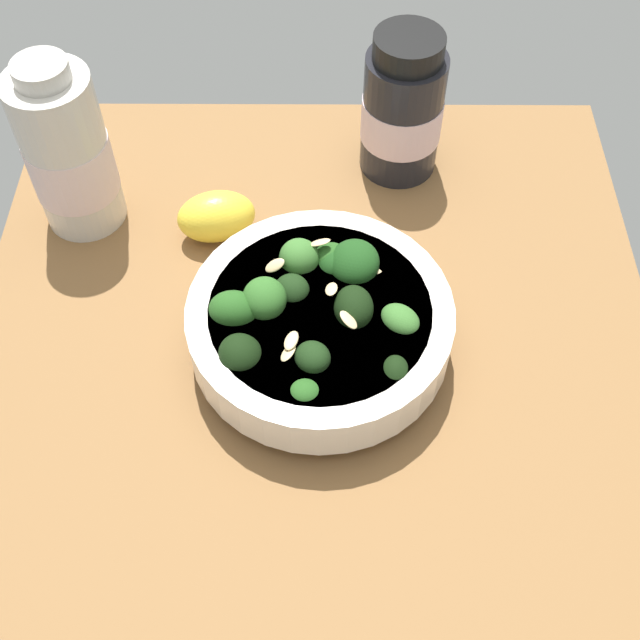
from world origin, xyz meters
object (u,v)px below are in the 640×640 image
(bottle_tall, at_px, (68,154))
(bottle_short, at_px, (402,110))
(bowl_of_broccoli, at_px, (319,321))
(lemon_wedge, at_px, (216,217))

(bottle_tall, height_order, bottle_short, bottle_tall)
(bottle_tall, distance_m, bottle_short, 0.31)
(bowl_of_broccoli, height_order, bottle_short, bottle_short)
(bottle_short, bearing_deg, bowl_of_broccoli, -109.08)
(lemon_wedge, distance_m, bottle_short, 0.20)
(bowl_of_broccoli, bearing_deg, bottle_short, 70.92)
(bowl_of_broccoli, distance_m, bottle_short, 0.24)
(lemon_wedge, distance_m, bottle_tall, 0.14)
(bottle_tall, bearing_deg, bowl_of_broccoli, -34.46)
(bowl_of_broccoli, xyz_separation_m, bottle_short, (0.08, 0.22, 0.03))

